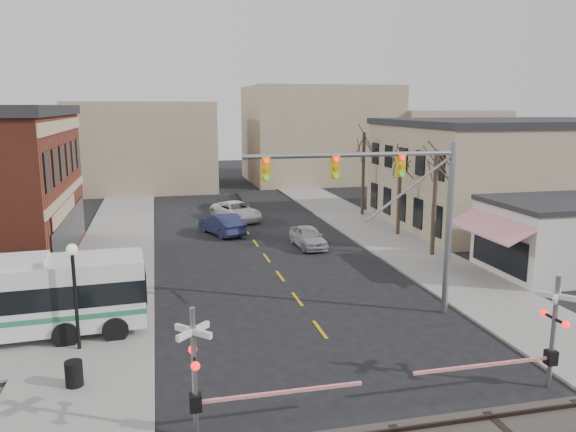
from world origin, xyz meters
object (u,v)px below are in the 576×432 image
at_px(car_a, 308,237).
at_px(pedestrian_far, 88,291).
at_px(car_b, 222,224).
at_px(car_c, 236,211).
at_px(traffic_signal_mast, 396,194).
at_px(rr_crossing_west, 210,373).
at_px(pedestrian_near, 109,312).
at_px(street_lamp, 74,274).
at_px(car_d, 229,202).
at_px(rr_crossing_east, 542,335).
at_px(trash_bin, 74,374).

height_order(car_a, pedestrian_far, pedestrian_far).
height_order(car_b, car_c, car_b).
relative_size(car_a, car_c, 0.76).
height_order(traffic_signal_mast, car_c, traffic_signal_mast).
bearing_deg(pedestrian_far, traffic_signal_mast, -39.62).
bearing_deg(car_c, car_a, -90.03).
xyz_separation_m(car_b, pedestrian_far, (-8.00, -14.64, 0.19)).
distance_m(rr_crossing_west, pedestrian_near, 9.50).
xyz_separation_m(street_lamp, pedestrian_far, (-0.11, 4.61, -2.18)).
bearing_deg(rr_crossing_west, pedestrian_far, 111.78).
xyz_separation_m(traffic_signal_mast, car_d, (-3.74, 29.08, -4.99)).
relative_size(car_a, car_d, 0.85).
bearing_deg(traffic_signal_mast, rr_crossing_west, -140.01).
xyz_separation_m(street_lamp, pedestrian_near, (1.05, 1.80, -2.29)).
distance_m(car_a, car_d, 15.98).
bearing_deg(pedestrian_far, car_b, 38.27).
bearing_deg(traffic_signal_mast, car_b, 106.74).
bearing_deg(traffic_signal_mast, car_a, 91.20).
bearing_deg(car_b, pedestrian_far, 40.72).
height_order(traffic_signal_mast, car_a, traffic_signal_mast).
bearing_deg(street_lamp, rr_crossing_west, -57.09).
relative_size(car_d, pedestrian_near, 3.31).
xyz_separation_m(rr_crossing_east, street_lamp, (-15.71, 6.76, 1.21)).
bearing_deg(street_lamp, pedestrian_far, 91.42).
distance_m(rr_crossing_east, car_d, 36.91).
height_order(car_b, pedestrian_far, pedestrian_far).
height_order(rr_crossing_east, car_b, rr_crossing_east).
distance_m(traffic_signal_mast, car_d, 29.74).
xyz_separation_m(rr_crossing_east, trash_bin, (-15.48, 3.64, -1.41)).
height_order(street_lamp, car_c, street_lamp).
xyz_separation_m(rr_crossing_west, car_c, (5.21, 31.42, -1.19)).
bearing_deg(street_lamp, rr_crossing_east, -23.29).
height_order(traffic_signal_mast, rr_crossing_west, traffic_signal_mast).
bearing_deg(trash_bin, rr_crossing_east, -13.22).
xyz_separation_m(traffic_signal_mast, car_c, (-3.78, 23.88, -4.94)).
xyz_separation_m(trash_bin, pedestrian_near, (0.82, 4.93, 0.32)).
bearing_deg(car_b, rr_crossing_west, 62.04).
bearing_deg(car_d, car_a, -61.55).
xyz_separation_m(car_b, car_d, (1.88, 10.40, -0.07)).
bearing_deg(pedestrian_near, trash_bin, 179.91).
xyz_separation_m(car_b, pedestrian_near, (-6.84, -17.45, 0.08)).
distance_m(rr_crossing_west, street_lamp, 8.39).
distance_m(rr_crossing_west, car_d, 37.02).
bearing_deg(car_c, car_b, -128.11).
distance_m(car_b, car_c, 5.52).
relative_size(car_d, pedestrian_far, 2.89).
height_order(pedestrian_near, pedestrian_far, pedestrian_far).
bearing_deg(pedestrian_far, rr_crossing_west, -91.32).
bearing_deg(car_b, pedestrian_near, 47.97).
xyz_separation_m(car_a, car_b, (-5.34, 5.20, 0.07)).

